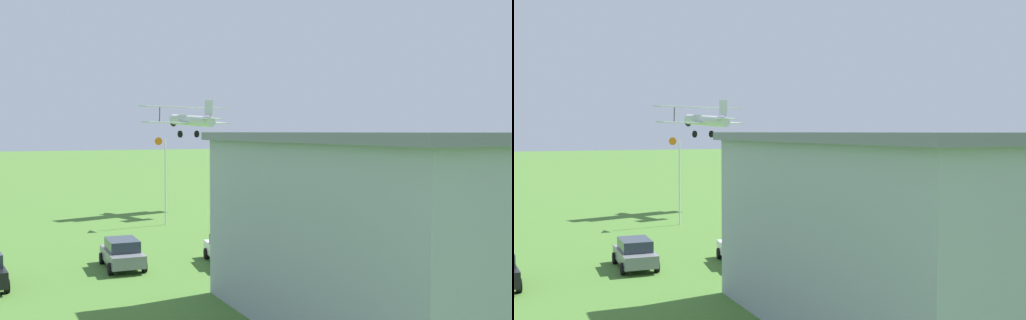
% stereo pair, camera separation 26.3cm
% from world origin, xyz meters
% --- Properties ---
extents(ground_plane, '(400.00, 400.00, 0.00)m').
position_xyz_m(ground_plane, '(0.00, 0.00, 0.00)').
color(ground_plane, '#47752D').
extents(biplane, '(9.24, 6.98, 3.38)m').
position_xyz_m(biplane, '(4.67, -2.48, 8.65)').
color(biplane, silver).
extents(car_silver, '(2.11, 4.19, 1.67)m').
position_xyz_m(car_silver, '(-10.07, 21.42, 0.86)').
color(car_silver, '#B7B7BC').
rests_on(car_silver, ground_plane).
extents(car_white, '(2.47, 4.85, 1.52)m').
position_xyz_m(car_white, '(10.30, 20.27, 0.80)').
color(car_white, white).
rests_on(car_white, ground_plane).
extents(car_grey, '(2.15, 4.41, 1.58)m').
position_xyz_m(car_grey, '(15.88, 18.87, 0.82)').
color(car_grey, slate).
rests_on(car_grey, ground_plane).
extents(person_watching_takeoff, '(0.51, 0.51, 1.70)m').
position_xyz_m(person_watching_takeoff, '(3.95, 17.96, 0.85)').
color(person_watching_takeoff, '#B23333').
rests_on(person_watching_takeoff, ground_plane).
extents(person_at_fence_line, '(0.51, 0.51, 1.78)m').
position_xyz_m(person_at_fence_line, '(6.85, 17.87, 0.90)').
color(person_at_fence_line, '#B23333').
rests_on(person_at_fence_line, ground_plane).
extents(windsock, '(1.08, 1.32, 6.98)m').
position_xyz_m(windsock, '(9.80, 4.79, 6.12)').
color(windsock, silver).
rests_on(windsock, ground_plane).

